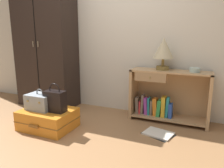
{
  "coord_description": "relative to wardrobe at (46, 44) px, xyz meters",
  "views": [
    {
      "loc": [
        1.38,
        -1.71,
        1.19
      ],
      "look_at": [
        0.25,
        0.87,
        0.55
      ],
      "focal_mm": 35.05,
      "sensor_mm": 36.0,
      "label": 1
    }
  ],
  "objects": [
    {
      "name": "wardrobe",
      "position": [
        0.0,
        0.0,
        0.0
      ],
      "size": [
        0.99,
        0.47,
        2.09
      ],
      "color": "black",
      "rests_on": "ground_plane"
    },
    {
      "name": "handbag",
      "position": [
        0.78,
        -0.82,
        -0.66
      ],
      "size": [
        0.26,
        0.14,
        0.36
      ],
      "color": "black",
      "rests_on": "suitcase_large"
    },
    {
      "name": "back_wall",
      "position": [
        1.09,
        0.3,
        0.25
      ],
      "size": [
        6.4,
        0.1,
        2.6
      ],
      "primitive_type": "cube",
      "color": "silver",
      "rests_on": "ground_plane"
    },
    {
      "name": "bowl",
      "position": [
        2.34,
        0.06,
        -0.3
      ],
      "size": [
        0.13,
        0.13,
        0.06
      ],
      "primitive_type": "cylinder",
      "color": "silver",
      "rests_on": "bookshelf"
    },
    {
      "name": "open_book_on_floor",
      "position": [
        2.0,
        -0.43,
        -1.04
      ],
      "size": [
        0.42,
        0.38,
        0.02
      ],
      "color": "white",
      "rests_on": "ground_plane"
    },
    {
      "name": "bookshelf",
      "position": [
        1.99,
        0.07,
        -0.7
      ],
      "size": [
        1.07,
        0.34,
        0.72
      ],
      "color": "tan",
      "rests_on": "ground_plane"
    },
    {
      "name": "suitcase_large",
      "position": [
        0.65,
        -0.82,
        -0.92
      ],
      "size": [
        0.67,
        0.52,
        0.25
      ],
      "color": "orange",
      "rests_on": "ground_plane"
    },
    {
      "name": "table_lamp",
      "position": [
        1.92,
        0.08,
        -0.05
      ],
      "size": [
        0.27,
        0.27,
        0.43
      ],
      "color": "olive",
      "rests_on": "bookshelf"
    },
    {
      "name": "ground_plane",
      "position": [
        1.09,
        -1.2,
        -1.05
      ],
      "size": [
        9.0,
        9.0,
        0.0
      ],
      "primitive_type": "plane",
      "color": "#9E7047"
    },
    {
      "name": "train_case",
      "position": [
        0.56,
        -0.83,
        -0.69
      ],
      "size": [
        0.34,
        0.25,
        0.27
      ],
      "color": "#8E99A3",
      "rests_on": "suitcase_large"
    },
    {
      "name": "bottle",
      "position": [
        0.19,
        -0.81,
        -0.97
      ],
      "size": [
        0.06,
        0.06,
        0.17
      ],
      "color": "white",
      "rests_on": "ground_plane"
    }
  ]
}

